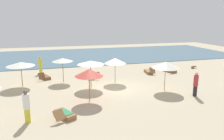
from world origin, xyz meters
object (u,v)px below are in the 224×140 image
Objects in this scene: umbrella_1 at (89,73)px; umbrella_3 at (115,61)px; umbrella_7 at (21,64)px; person_0 at (27,106)px; person_1 at (40,65)px; person_2 at (196,84)px; lounger_0 at (170,71)px; umbrella_2 at (91,63)px; umbrella_5 at (166,65)px; lounger_4 at (65,114)px; lounger_5 at (93,76)px; umbrella_6 at (62,60)px; dog at (193,67)px; lounger_1 at (149,72)px; lounger_3 at (45,77)px.

umbrella_3 is at bearing 52.00° from umbrella_1.
person_0 is at bearing -81.32° from umbrella_7.
person_1 is 0.99× the size of person_2.
person_0 is (1.09, -7.14, -0.98)m from umbrella_7.
umbrella_7 reaches higher than lounger_0.
umbrella_2 is 6.02m from umbrella_5.
lounger_4 is 1.00× the size of lounger_5.
umbrella_1 is 5.53m from umbrella_6.
lounger_0 is at bearing 0.74° from lounger_5.
dog is (12.02, 0.98, 0.00)m from lounger_5.
dog is (16.98, -2.29, -0.72)m from person_1.
lounger_5 is 0.96× the size of person_0.
lounger_1 is 6.05m from lounger_5.
umbrella_5 is 1.36× the size of lounger_1.
umbrella_1 is at bearing 171.06° from person_2.
umbrella_3 is 0.96× the size of umbrella_5.
umbrella_5 is (5.53, -2.37, -0.02)m from umbrella_2.
dog is (17.21, 9.07, -0.77)m from person_0.
umbrella_2 reaches higher than lounger_4.
lounger_3 is 2.41m from person_1.
umbrella_3 is 1.28× the size of lounger_0.
lounger_1 is at bearing 5.66° from umbrella_7.
umbrella_5 is 1.32× the size of lounger_4.
lounger_3 is at bearing 115.14° from umbrella_1.
umbrella_3 is 9.24m from person_0.
umbrella_2 is at bearing -104.05° from lounger_5.
umbrella_2 is 1.27× the size of person_1.
lounger_1 reaches higher than lounger_4.
umbrella_3 is 1.25× the size of person_1.
person_0 reaches higher than dog.
person_2 is (7.67, -1.21, -1.10)m from umbrella_1.
lounger_1 is at bearing 2.55° from lounger_5.
person_2 reaches higher than lounger_0.
umbrella_5 is (6.17, 0.61, 0.06)m from umbrella_1.
umbrella_5 is 1.25× the size of person_0.
lounger_1 is at bearing 92.31° from person_2.
umbrella_1 is 4.85m from umbrella_3.
umbrella_2 is at bearing -155.48° from lounger_1.
umbrella_7 reaches higher than lounger_5.
lounger_3 is at bearing 48.22° from umbrella_7.
lounger_3 is at bearing 179.89° from dog.
lounger_1 is at bearing -15.21° from person_1.
person_0 is at bearing -94.15° from lounger_3.
umbrella_3 is at bearing -153.05° from lounger_1.
umbrella_3 reaches higher than lounger_5.
umbrella_6 is at bearing 161.43° from umbrella_3.
umbrella_6 is 1.23× the size of lounger_4.
umbrella_5 is 1.31× the size of lounger_5.
umbrella_3 reaches higher than person_1.
umbrella_7 is 14.02m from person_2.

